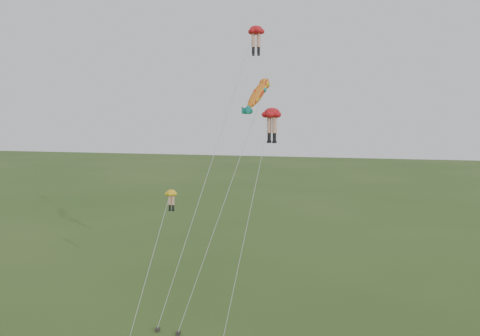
# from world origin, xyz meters

# --- Properties ---
(ground) EXTENTS (300.00, 300.00, 0.00)m
(ground) POSITION_xyz_m (0.00, 0.00, 0.00)
(ground) COLOR #2E4E1B
(ground) RESTS_ON ground
(legs_kite_red_high) EXTENTS (5.72, 11.06, 22.16)m
(legs_kite_red_high) POSITION_xyz_m (2.41, 9.88, 21.23)
(legs_kite_red_high) COLOR red
(legs_kite_red_high) RESTS_ON ground
(legs_kite_red_mid) EXTENTS (2.83, 8.58, 15.49)m
(legs_kite_red_mid) POSITION_xyz_m (4.85, 4.81, 14.72)
(legs_kite_red_mid) COLOR red
(legs_kite_red_mid) RESTS_ON ground
(legs_kite_yellow) EXTENTS (1.13, 9.03, 9.14)m
(legs_kite_yellow) POSITION_xyz_m (-3.26, 5.31, 8.39)
(legs_kite_yellow) COLOR yellow
(legs_kite_yellow) RESTS_ON ground
(fish_kite) EXTENTS (5.14, 8.90, 18.07)m
(fish_kite) POSITION_xyz_m (3.35, 7.04, 16.51)
(fish_kite) COLOR gold
(fish_kite) RESTS_ON ground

